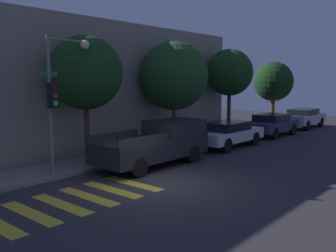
% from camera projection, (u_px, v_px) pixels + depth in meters
% --- Properties ---
extents(ground_plane, '(60.00, 60.00, 0.00)m').
position_uv_depth(ground_plane, '(160.00, 185.00, 12.90)').
color(ground_plane, '#2D2B30').
extents(sidewalk, '(26.00, 2.27, 0.14)m').
position_uv_depth(sidewalk, '(83.00, 164.00, 15.70)').
color(sidewalk, slate).
rests_on(sidewalk, ground).
extents(building_row, '(26.00, 6.00, 6.51)m').
position_uv_depth(building_row, '(25.00, 87.00, 18.24)').
color(building_row, gray).
rests_on(building_row, ground).
extents(crosswalk, '(5.26, 2.60, 0.00)m').
position_uv_depth(crosswalk, '(75.00, 200.00, 11.22)').
color(crosswalk, gold).
rests_on(crosswalk, ground).
extents(traffic_light_pole, '(2.11, 0.56, 5.17)m').
position_uv_depth(traffic_light_pole, '(60.00, 85.00, 13.44)').
color(traffic_light_pole, slate).
rests_on(traffic_light_pole, ground).
extents(pickup_truck, '(5.31, 1.99, 1.83)m').
position_uv_depth(pickup_truck, '(157.00, 143.00, 15.76)').
color(pickup_truck, black).
rests_on(pickup_truck, ground).
extents(sedan_near_corner, '(4.67, 1.87, 1.38)m').
position_uv_depth(sedan_near_corner, '(228.00, 133.00, 20.01)').
color(sedan_near_corner, silver).
rests_on(sedan_near_corner, ground).
extents(sedan_middle, '(4.35, 1.86, 1.41)m').
position_uv_depth(sedan_middle, '(272.00, 124.00, 24.02)').
color(sedan_middle, '#2D3351').
rests_on(sedan_middle, ground).
extents(sedan_far_end, '(4.60, 1.80, 1.43)m').
position_uv_depth(sedan_far_end, '(304.00, 117.00, 28.04)').
color(sedan_far_end, '#B7BABF').
rests_on(sedan_far_end, ground).
extents(tree_near_corner, '(3.12, 3.12, 5.45)m').
position_uv_depth(tree_near_corner, '(85.00, 73.00, 15.60)').
color(tree_near_corner, '#42301E').
rests_on(tree_near_corner, ground).
extents(tree_midblock, '(3.67, 3.67, 5.64)m').
position_uv_depth(tree_midblock, '(174.00, 76.00, 19.95)').
color(tree_midblock, brown).
rests_on(tree_midblock, ground).
extents(tree_far_end, '(3.01, 3.01, 5.57)m').
position_uv_depth(tree_far_end, '(230.00, 73.00, 24.14)').
color(tree_far_end, '#42301E').
rests_on(tree_far_end, ground).
extents(tree_behind_truck, '(3.06, 3.06, 4.99)m').
position_uv_depth(tree_behind_truck, '(273.00, 82.00, 29.09)').
color(tree_behind_truck, '#4C3823').
rests_on(tree_behind_truck, ground).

